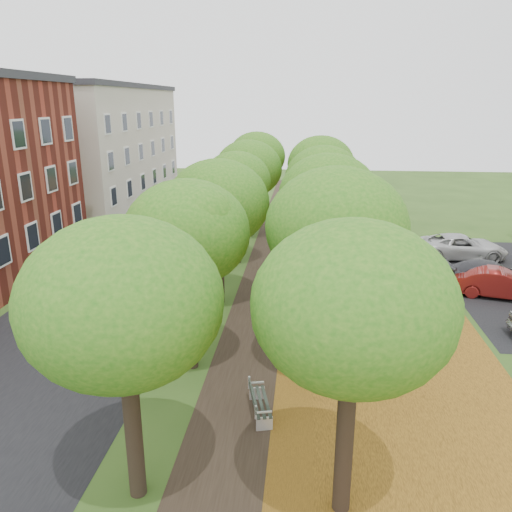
% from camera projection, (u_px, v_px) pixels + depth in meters
% --- Properties ---
extents(ground, '(120.00, 120.00, 0.00)m').
position_uv_depth(ground, '(229.00, 499.00, 11.77)').
color(ground, '#2D4C19').
rests_on(ground, ground).
extents(street_asphalt, '(8.00, 70.00, 0.01)m').
position_uv_depth(street_asphalt, '(132.00, 277.00, 26.72)').
color(street_asphalt, black).
rests_on(street_asphalt, ground).
extents(footpath, '(3.20, 70.00, 0.01)m').
position_uv_depth(footpath, '(272.00, 281.00, 26.03)').
color(footpath, black).
rests_on(footpath, ground).
extents(leaf_verge, '(7.50, 70.00, 0.01)m').
position_uv_depth(leaf_verge, '(369.00, 284.00, 25.57)').
color(leaf_verge, '#9E681D').
rests_on(leaf_verge, ground).
extents(tree_row_west, '(4.17, 34.17, 6.49)m').
position_uv_depth(tree_row_west, '(228.00, 191.00, 24.84)').
color(tree_row_west, black).
rests_on(tree_row_west, ground).
extents(tree_row_east, '(4.17, 34.17, 6.49)m').
position_uv_depth(tree_row_east, '(325.00, 193.00, 24.40)').
color(tree_row_east, black).
rests_on(tree_row_east, ground).
extents(building_cream, '(10.30, 20.30, 10.40)m').
position_uv_depth(building_cream, '(90.00, 147.00, 43.16)').
color(building_cream, beige).
rests_on(building_cream, ground).
extents(bench, '(0.87, 1.78, 0.81)m').
position_uv_depth(bench, '(259.00, 402.00, 14.85)').
color(bench, '#242E26').
rests_on(bench, ground).
extents(car_red, '(4.36, 2.39, 1.36)m').
position_uv_depth(car_red, '(500.00, 284.00, 23.76)').
color(car_red, maroon).
rests_on(car_red, ground).
extents(car_grey, '(4.82, 2.25, 1.36)m').
position_uv_depth(car_grey, '(491.00, 275.00, 24.94)').
color(car_grey, '#2E2E32').
rests_on(car_grey, ground).
extents(car_white, '(5.24, 2.57, 1.43)m').
position_uv_depth(car_white, '(461.00, 247.00, 29.69)').
color(car_white, beige).
rests_on(car_white, ground).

